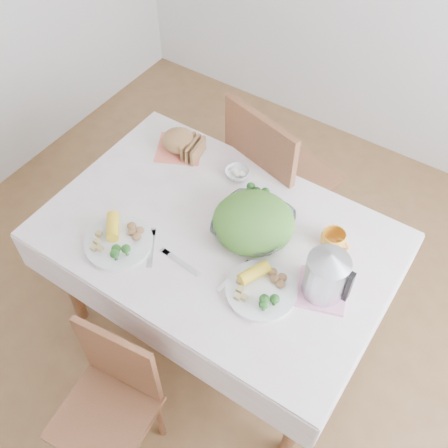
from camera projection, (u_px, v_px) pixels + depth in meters
The scene contains 18 objects.
floor at pixel (219, 319), 2.86m from camera, with size 3.60×3.60×0.00m, color brown.
dining_table at pixel (218, 282), 2.57m from camera, with size 1.40×0.90×0.75m, color brown.
tablecloth at pixel (218, 234), 2.28m from camera, with size 1.50×1.00×0.01m, color white.
chair_near at pixel (101, 411), 2.08m from camera, with size 0.37×0.37×0.82m, color brown.
chair_far at pixel (283, 183), 2.87m from camera, with size 0.47×0.47×1.04m, color brown.
salad_bowl at pixel (253, 226), 2.25m from camera, with size 0.33×0.33×0.08m, color white.
dinner_plate_left at pixel (119, 243), 2.23m from camera, with size 0.29×0.29×0.02m, color white.
dinner_plate_right at pixel (261, 291), 2.08m from camera, with size 0.29×0.29×0.02m, color white.
broccoli_plate at pixel (256, 198), 2.39m from camera, with size 0.20×0.20×0.02m, color beige.
napkin at pixel (180, 149), 2.61m from camera, with size 0.22×0.22×0.00m, color #F27559.
bread_loaf at pixel (179, 140), 2.57m from camera, with size 0.17×0.16×0.10m, color olive.
fruit_bowl at pixel (237, 173), 2.48m from camera, with size 0.12×0.12×0.04m, color white.
yellow_mug at pixel (333, 240), 2.20m from camera, with size 0.11×0.11×0.09m, color orange.
pink_tray at pixel (322, 290), 2.08m from camera, with size 0.19×0.19×0.02m, color pink.
electric_kettle at pixel (326, 274), 1.99m from camera, with size 0.17×0.17×0.23m, color #B2B5BA.
fork_left at pixel (151, 248), 2.22m from camera, with size 0.02×0.20×0.00m, color silver.
fork_right at pixel (233, 277), 2.13m from camera, with size 0.02×0.19×0.00m, color silver.
knife at pixel (181, 262), 2.18m from camera, with size 0.02×0.20×0.00m, color silver.
Camera 1 is at (0.80, -1.15, 2.55)m, focal length 42.00 mm.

